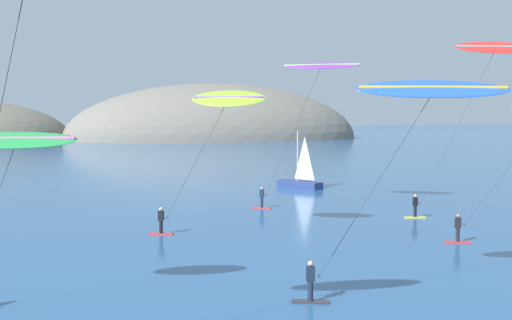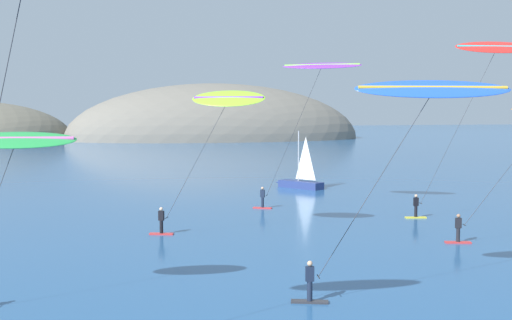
# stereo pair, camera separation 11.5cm
# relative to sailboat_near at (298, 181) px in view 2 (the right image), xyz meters

# --- Properties ---
(headland_island) EXTENTS (126.41, 56.04, 30.15)m
(headland_island) POSITION_rel_sailboat_near_xyz_m (-4.65, 113.17, -0.64)
(headland_island) COLOR slate
(headland_island) RESTS_ON ground
(sailboat_near) EXTENTS (3.88, 5.59, 5.70)m
(sailboat_near) POSITION_rel_sailboat_near_xyz_m (0.00, 0.00, 0.00)
(sailboat_near) COLOR navy
(sailboat_near) RESTS_ON ground
(kitesurfer_lime) EXTENTS (6.89, 4.23, 9.01)m
(kitesurfer_lime) POSITION_rel_sailboat_near_xyz_m (-13.04, -22.33, 7.14)
(kitesurfer_lime) COLOR red
(kitesurfer_lime) RESTS_ON ground
(kitesurfer_green) EXTENTS (5.49, 2.14, 6.97)m
(kitesurfer_green) POSITION_rel_sailboat_near_xyz_m (-24.09, -34.31, 5.42)
(kitesurfer_green) COLOR red
(kitesurfer_green) RESTS_ON ground
(kitesurfer_purple) EXTENTS (7.70, 5.23, 11.47)m
(kitesurfer_purple) POSITION_rel_sailboat_near_xyz_m (-3.67, -14.21, 9.81)
(kitesurfer_purple) COLOR red
(kitesurfer_purple) RESTS_ON ground
(kitesurfer_blue) EXTENTS (8.80, 2.79, 9.01)m
(kitesurfer_blue) POSITION_rel_sailboat_near_xyz_m (-8.33, -37.34, 7.37)
(kitesurfer_blue) COLOR #2D2D33
(kitesurfer_blue) RESTS_ON ground
(kitesurfer_pink) EXTENTS (6.34, 1.90, 11.37)m
(kitesurfer_pink) POSITION_rel_sailboat_near_xyz_m (-23.22, -41.90, 9.50)
(kitesurfer_pink) COLOR red
(kitesurfer_pink) RESTS_ON ground
(kitesurfer_red) EXTENTS (9.64, 2.55, 12.78)m
(kitesurfer_red) POSITION_rel_sailboat_near_xyz_m (7.24, -20.31, 10.86)
(kitesurfer_red) COLOR yellow
(kitesurfer_red) RESTS_ON ground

